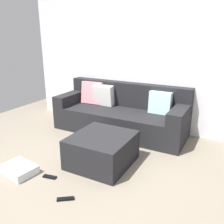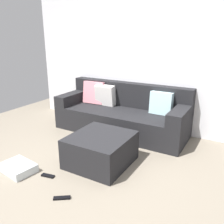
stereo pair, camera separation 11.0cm
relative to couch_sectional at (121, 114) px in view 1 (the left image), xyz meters
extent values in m
plane|color=slate|center=(0.29, -1.76, -0.32)|extent=(6.32, 6.32, 0.00)
cube|color=silver|center=(0.29, 0.42, 1.05)|extent=(4.86, 0.10, 2.75)
cube|color=black|center=(0.01, -0.07, -0.12)|extent=(2.36, 0.86, 0.42)
cube|color=black|center=(0.01, 0.27, 0.32)|extent=(2.36, 0.20, 0.45)
cube|color=black|center=(-1.06, -0.07, 0.19)|extent=(0.23, 0.86, 0.20)
cube|color=black|center=(1.07, -0.07, 0.19)|extent=(0.23, 0.86, 0.20)
cube|color=pink|center=(-0.67, 0.10, 0.30)|extent=(0.43, 0.21, 0.44)
cube|color=white|center=(-0.41, 0.09, 0.28)|extent=(0.38, 0.19, 0.39)
cube|color=silver|center=(0.70, 0.10, 0.28)|extent=(0.38, 0.17, 0.39)
cube|color=black|center=(0.30, -1.19, -0.12)|extent=(0.77, 0.82, 0.41)
cube|color=silver|center=(-0.52, -1.91, -0.27)|extent=(0.48, 0.37, 0.11)
cube|color=black|center=(0.34, -2.05, -0.31)|extent=(0.18, 0.15, 0.02)
cube|color=black|center=(-0.10, -1.81, -0.31)|extent=(0.18, 0.09, 0.02)
camera|label=1|loc=(1.81, -3.72, 1.38)|focal=38.21mm
camera|label=2|loc=(1.91, -3.67, 1.38)|focal=38.21mm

